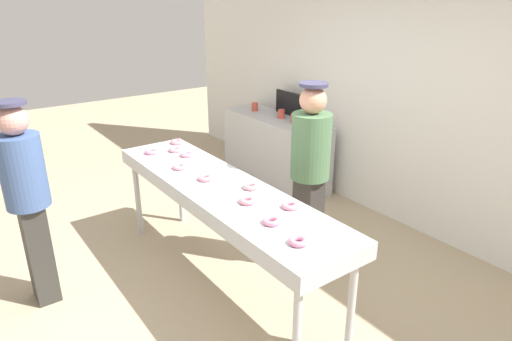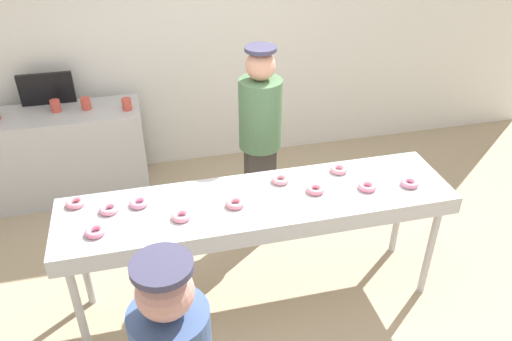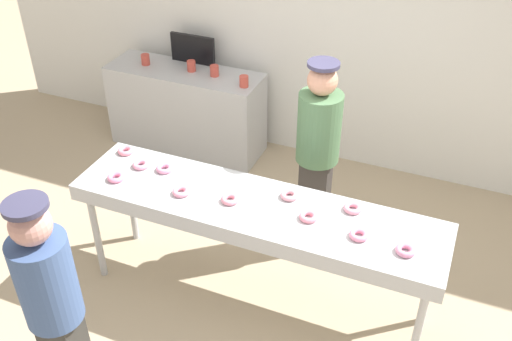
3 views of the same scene
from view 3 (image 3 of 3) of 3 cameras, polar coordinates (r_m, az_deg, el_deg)
name	(u,v)px [view 3 (image 3 of 3)]	position (r m, az deg, el deg)	size (l,w,h in m)	color
ground_plane	(255,296)	(4.77, -0.09, -12.24)	(16.00, 16.00, 0.00)	tan
back_wall	(347,15)	(5.76, 8.96, 14.85)	(8.00, 0.12, 3.13)	white
fryer_conveyor	(255,212)	(4.18, -0.10, -4.08)	(2.73, 0.66, 0.94)	#B7BABF
strawberry_donut_0	(359,235)	(3.90, 10.06, -6.25)	(0.13, 0.13, 0.04)	pink
strawberry_donut_1	(141,165)	(4.58, -11.24, 0.56)	(0.13, 0.13, 0.04)	pink
strawberry_donut_2	(116,177)	(4.48, -13.59, -0.67)	(0.13, 0.13, 0.04)	pink
strawberry_donut_3	(181,192)	(4.25, -7.36, -2.06)	(0.13, 0.13, 0.04)	pink
strawberry_donut_4	(353,208)	(4.12, 9.46, -3.68)	(0.13, 0.13, 0.04)	pink
strawberry_donut_5	(289,195)	(4.19, 3.28, -2.44)	(0.13, 0.13, 0.04)	pink
strawberry_donut_6	(126,151)	(4.78, -12.66, 1.90)	(0.13, 0.13, 0.04)	pink
strawberry_donut_7	(308,217)	(4.00, 5.16, -4.54)	(0.13, 0.13, 0.04)	pink
strawberry_donut_8	(405,250)	(3.85, 14.46, -7.59)	(0.13, 0.13, 0.04)	pink
strawberry_donut_9	(164,169)	(4.51, -8.97, 0.19)	(0.13, 0.13, 0.04)	pink
strawberry_donut_10	(230,199)	(4.14, -2.57, -2.84)	(0.13, 0.13, 0.04)	pink
worker_baker	(318,147)	(4.66, 6.07, 2.26)	(0.35, 0.35, 1.73)	#34302E
customer_waiting	(53,304)	(3.60, -19.26, -12.31)	(0.33, 0.33, 1.70)	#31302D
prep_counter	(187,109)	(6.36, -6.83, 5.99)	(1.67, 0.55, 0.90)	#B7BABF
paper_cup_0	(145,59)	(6.35, -10.79, 10.65)	(0.09, 0.09, 0.11)	#CC4C3F
paper_cup_1	(214,71)	(6.00, -4.10, 9.74)	(0.09, 0.09, 0.11)	#CC4C3F
paper_cup_2	(191,66)	(6.13, -6.36, 10.16)	(0.09, 0.09, 0.11)	#CC4C3F
paper_cup_3	(244,81)	(5.77, -1.19, 8.74)	(0.09, 0.09, 0.11)	#CC4C3F
menu_display	(193,49)	(6.28, -6.22, 11.76)	(0.50, 0.04, 0.31)	black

